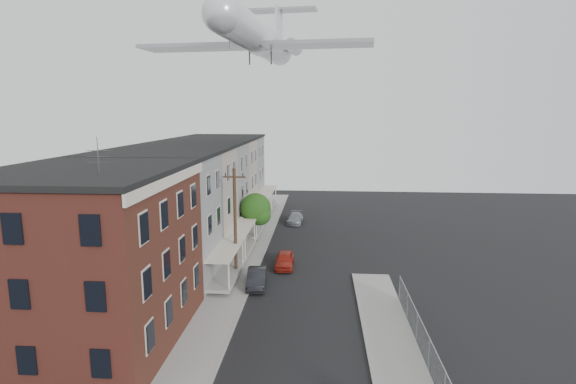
% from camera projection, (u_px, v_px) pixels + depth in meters
% --- Properties ---
extents(sidewalk_left, '(3.00, 62.00, 0.12)m').
position_uv_depth(sidewalk_left, '(249.00, 253.00, 42.99)').
color(sidewalk_left, gray).
rests_on(sidewalk_left, ground).
extents(sidewalk_right, '(3.00, 26.00, 0.12)m').
position_uv_depth(sidewalk_right, '(396.00, 359.00, 24.52)').
color(sidewalk_right, gray).
rests_on(sidewalk_right, ground).
extents(curb_left, '(0.15, 62.00, 0.14)m').
position_uv_depth(curb_left, '(264.00, 254.00, 42.89)').
color(curb_left, gray).
rests_on(curb_left, ground).
extents(curb_right, '(0.15, 26.00, 0.14)m').
position_uv_depth(curb_right, '(369.00, 358.00, 24.62)').
color(curb_right, gray).
rests_on(curb_right, ground).
extents(corner_building, '(10.31, 12.30, 12.15)m').
position_uv_depth(corner_building, '(89.00, 256.00, 25.88)').
color(corner_building, '#3C1413').
rests_on(corner_building, ground).
extents(row_house_a, '(11.98, 7.00, 10.30)m').
position_uv_depth(row_house_a, '(151.00, 219.00, 35.21)').
color(row_house_a, slate).
rests_on(row_house_a, ground).
extents(row_house_b, '(11.98, 7.00, 10.30)m').
position_uv_depth(row_house_b, '(179.00, 202.00, 42.09)').
color(row_house_b, slate).
rests_on(row_house_b, ground).
extents(row_house_c, '(11.98, 7.00, 10.30)m').
position_uv_depth(row_house_c, '(199.00, 189.00, 48.96)').
color(row_house_c, slate).
rests_on(row_house_c, ground).
extents(row_house_d, '(11.98, 7.00, 10.30)m').
position_uv_depth(row_house_d, '(214.00, 180.00, 55.84)').
color(row_house_d, slate).
rests_on(row_house_d, ground).
extents(row_house_e, '(11.98, 7.00, 10.30)m').
position_uv_depth(row_house_e, '(226.00, 172.00, 62.71)').
color(row_house_e, slate).
rests_on(row_house_e, ground).
extents(chainlink_fence, '(0.06, 18.06, 1.90)m').
position_uv_depth(chainlink_fence, '(429.00, 354.00, 23.26)').
color(chainlink_fence, gray).
rests_on(chainlink_fence, ground).
extents(utility_pole, '(1.80, 0.26, 9.00)m').
position_uv_depth(utility_pole, '(235.00, 221.00, 36.30)').
color(utility_pole, black).
rests_on(utility_pole, ground).
extents(street_tree, '(3.22, 3.20, 5.20)m').
position_uv_depth(street_tree, '(257.00, 210.00, 46.24)').
color(street_tree, black).
rests_on(street_tree, ground).
extents(car_near, '(1.66, 3.97, 1.34)m').
position_uv_depth(car_near, '(284.00, 260.00, 39.20)').
color(car_near, maroon).
rests_on(car_near, ground).
extents(car_mid, '(1.73, 4.18, 1.34)m').
position_uv_depth(car_mid, '(257.00, 278.00, 34.91)').
color(car_mid, black).
rests_on(car_mid, ground).
extents(car_far, '(1.93, 4.28, 1.22)m').
position_uv_depth(car_far, '(295.00, 218.00, 54.92)').
color(car_far, gray).
rests_on(car_far, ground).
extents(airplane, '(22.81, 26.05, 7.51)m').
position_uv_depth(airplane, '(259.00, 39.00, 44.79)').
color(airplane, silver).
rests_on(airplane, ground).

